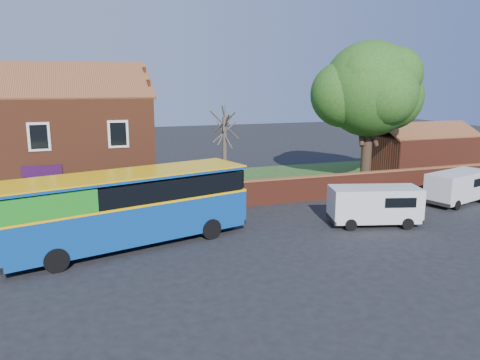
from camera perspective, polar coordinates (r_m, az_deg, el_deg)
name	(u,v)px	position (r m, az deg, el deg)	size (l,w,h in m)	color
ground	(209,254)	(20.78, -3.84, -8.98)	(120.00, 120.00, 0.00)	black
pavement	(44,230)	(25.66, -22.73, -5.67)	(18.00, 3.50, 0.12)	gray
kerb	(42,241)	(23.99, -22.97, -6.86)	(18.00, 0.15, 0.14)	slate
grass_strip	(325,178)	(37.26, 10.31, 0.28)	(26.00, 12.00, 0.04)	#426B28
shop_building	(45,149)	(30.59, -22.67, 3.49)	(12.30, 8.13, 10.50)	brown
boundary_wall	(370,183)	(32.13, 15.58, -0.38)	(22.00, 0.38, 1.60)	maroon
outbuilding	(421,152)	(42.11, 21.16, 3.18)	(8.20, 5.06, 4.17)	maroon
bus	(121,206)	(21.66, -14.36, -3.12)	(11.50, 5.66, 3.39)	#0D4498
van_near	(375,204)	(25.45, 16.10, -2.83)	(4.94, 3.02, 2.03)	silver
van_far	(457,186)	(31.77, 24.99, -0.66)	(4.83, 3.05, 1.98)	silver
large_tree	(369,92)	(34.56, 15.47, 10.29)	(8.37, 6.62, 10.21)	black
bare_tree	(225,151)	(31.38, -1.88, 3.60)	(2.10, 2.50, 5.61)	#4C4238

